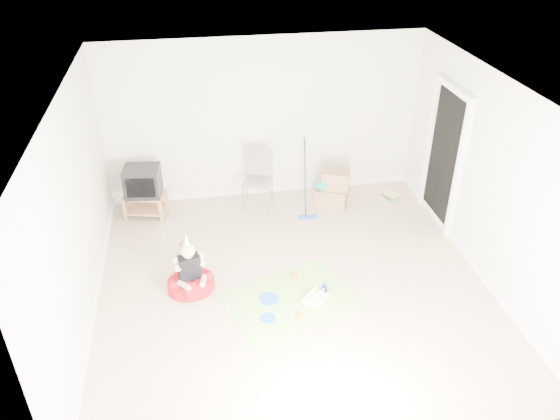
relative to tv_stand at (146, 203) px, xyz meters
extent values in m
plane|color=#C2A98B|center=(1.93, -2.04, -0.24)|extent=(5.00, 5.00, 0.00)
cube|color=black|center=(4.41, -0.84, 0.79)|extent=(0.02, 0.90, 2.05)
cube|color=#A37149|center=(0.00, 0.00, 0.14)|extent=(0.70, 0.53, 0.03)
cube|color=#A37149|center=(0.00, 0.00, -0.12)|extent=(0.70, 0.53, 0.03)
cube|color=#A37149|center=(-0.31, -0.09, -0.04)|extent=(0.06, 0.06, 0.39)
cube|color=#A37149|center=(0.23, -0.23, -0.04)|extent=(0.06, 0.06, 0.39)
cube|color=#A37149|center=(-0.23, 0.23, -0.04)|extent=(0.06, 0.06, 0.39)
cube|color=#A37149|center=(0.31, 0.09, -0.04)|extent=(0.06, 0.06, 0.39)
cube|color=black|center=(0.00, 0.00, 0.38)|extent=(0.57, 0.49, 0.45)
cube|color=#9A999E|center=(1.75, -0.05, 0.24)|extent=(0.54, 0.53, 0.03)
cylinder|color=#9A999E|center=(1.56, 0.00, 0.25)|extent=(0.02, 0.02, 0.98)
cylinder|color=#9A999E|center=(1.94, -0.11, 0.25)|extent=(0.02, 0.02, 0.98)
cube|color=#956F48|center=(2.92, -0.17, -0.08)|extent=(0.59, 0.53, 0.32)
cube|color=#956F48|center=(2.98, -0.16, 0.23)|extent=(0.51, 0.46, 0.30)
ellipsoid|color=#0C8988|center=(2.75, -0.22, 0.16)|extent=(0.21, 0.15, 0.17)
cube|color=blue|center=(2.47, -0.50, -0.22)|extent=(0.31, 0.14, 0.03)
cylinder|color=black|center=(2.47, -0.50, 0.39)|extent=(0.06, 0.41, 1.19)
cube|color=#2A7F48|center=(3.97, -0.09, -0.22)|extent=(0.24, 0.28, 0.03)
cube|color=#A84824|center=(3.97, -0.09, -0.20)|extent=(0.25, 0.28, 0.03)
cube|color=beige|center=(3.97, -0.09, -0.17)|extent=(0.25, 0.28, 0.03)
cylinder|color=#AE1019|center=(0.63, -1.94, -0.15)|extent=(0.72, 0.72, 0.16)
cube|color=black|center=(0.63, -1.94, 0.11)|extent=(0.30, 0.21, 0.36)
sphere|color=#D4AB8D|center=(0.63, -1.94, 0.39)|extent=(0.23, 0.23, 0.19)
cone|color=silver|center=(0.63, -1.94, 0.56)|extent=(0.10, 0.10, 0.15)
cube|color=#DA2D6A|center=(1.85, -2.36, -0.23)|extent=(1.87, 1.60, 0.01)
cube|color=white|center=(2.14, -2.45, -0.19)|extent=(0.37, 0.37, 0.08)
cube|color=#40B360|center=(2.14, -2.45, -0.22)|extent=(0.37, 0.37, 0.01)
cylinder|color=beige|center=(2.10, -2.55, -0.12)|extent=(0.01, 0.01, 0.07)
cylinder|color=beige|center=(2.14, -2.52, -0.12)|extent=(0.01, 0.01, 0.07)
cylinder|color=beige|center=(2.17, -2.48, -0.12)|extent=(0.01, 0.01, 0.07)
cylinder|color=beige|center=(2.21, -2.45, -0.12)|extent=(0.01, 0.01, 0.07)
cylinder|color=beige|center=(2.25, -2.41, -0.12)|extent=(0.01, 0.01, 0.07)
cylinder|color=beige|center=(2.04, -2.48, -0.12)|extent=(0.01, 0.01, 0.07)
cylinder|color=beige|center=(2.07, -2.45, -0.12)|extent=(0.01, 0.01, 0.07)
cylinder|color=beige|center=(2.11, -2.41, -0.12)|extent=(0.01, 0.01, 0.07)
cylinder|color=beige|center=(2.15, -2.38, -0.12)|extent=(0.01, 0.01, 0.07)
cylinder|color=beige|center=(2.18, -2.34, -0.12)|extent=(0.01, 0.01, 0.07)
cylinder|color=blue|center=(1.58, -2.31, -0.22)|extent=(0.34, 0.34, 0.01)
cylinder|color=blue|center=(1.52, -2.65, -0.22)|extent=(0.26, 0.26, 0.01)
cylinder|color=orange|center=(1.97, -1.97, -0.18)|extent=(0.09, 0.09, 0.09)
cylinder|color=orange|center=(1.89, -2.71, -0.19)|extent=(0.09, 0.09, 0.08)
cone|color=#1B35BE|center=(2.31, -2.25, -0.16)|extent=(0.10, 0.10, 0.14)
camera|label=1|loc=(0.82, -7.53, 4.30)|focal=35.00mm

